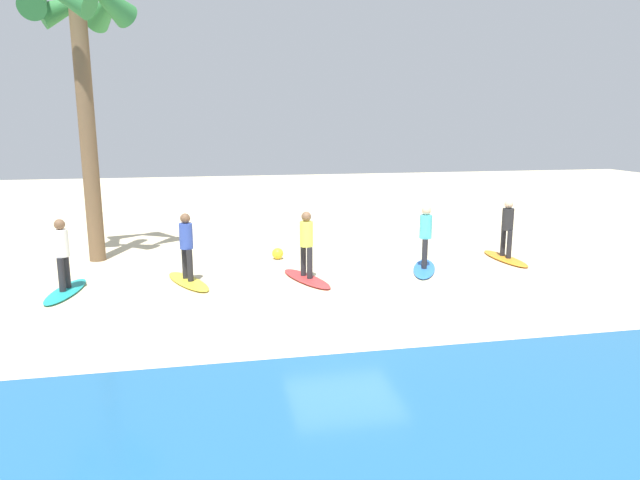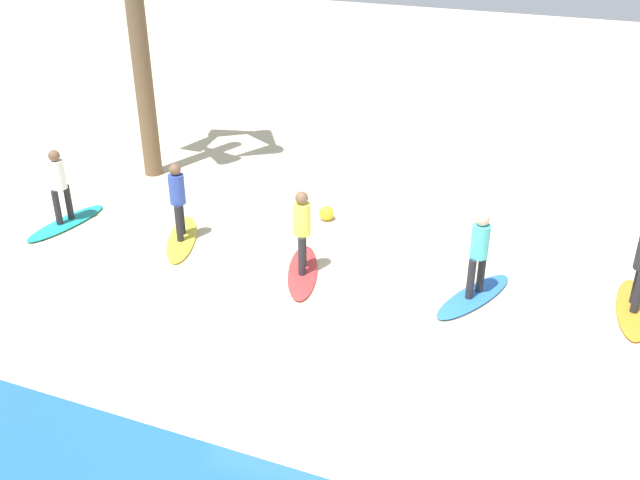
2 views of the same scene
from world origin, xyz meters
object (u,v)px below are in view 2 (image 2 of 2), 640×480
Objects in this scene: surfboard_red at (303,272)px; surfboard_teal at (66,223)px; surfboard_yellow at (182,239)px; surfboard_blue at (474,296)px; surfer_red at (302,226)px; beach_ball at (326,213)px; surfer_blue at (479,248)px; surfboard_orange at (633,309)px; surfer_yellow at (177,196)px; surfer_teal at (59,181)px.

surfboard_teal is (5.63, -0.03, 0.00)m from surfboard_red.
surfboard_yellow is (2.88, -0.32, 0.00)m from surfboard_red.
surfboard_red and surfboard_teal have the same top height.
surfboard_blue is 8.88m from surfboard_teal.
surfer_red reaches higher than surfboard_yellow.
surfboard_yellow is 3.20m from beach_ball.
surfer_red is (3.24, 0.35, 0.00)m from surfer_blue.
surfer_blue reaches higher than surfboard_orange.
surfboard_orange is at bearing 103.01° from surfboard_teal.
surfboard_blue is 3.40m from surfer_red.
surfboard_blue and surfboard_red have the same top height.
surfboard_blue is 4.18m from beach_ball.
surfboard_yellow is 0.99m from surfer_yellow.
surfboard_teal is (2.75, 0.29, -0.99)m from surfer_yellow.
surfer_teal is (5.63, -0.03, 0.99)m from surfboard_red.
surfboard_yellow is at bearing -66.34° from surfboard_blue.
surfer_red is at bearing -60.49° from surfboard_blue.
surfer_blue is at bearing -177.95° from surfer_teal.
surfboard_orange is at bearing 79.79° from surfboard_red.
surfer_blue is 8.88m from surfer_teal.
surfboard_orange and surfboard_blue have the same top height.
surfer_yellow is (6.12, 0.03, 0.00)m from surfer_blue.
surfer_yellow is at bearing -66.34° from surfboard_blue.
surfboard_orange is 6.02m from surfboard_red.
surfboard_teal is (8.87, 0.32, 0.00)m from surfboard_blue.
surfer_red is 3.07m from surfboard_yellow.
surfboard_orange and surfboard_yellow have the same top height.
surfboard_yellow is (2.88, -0.32, -0.99)m from surfer_red.
surfer_yellow is at bearing -174.06° from surfer_teal.
beach_ball reaches higher than surfboard_red.
surfer_blue is 4.27m from beach_ball.
surfboard_yellow is (8.82, 0.66, 0.00)m from surfboard_orange.
surfboard_yellow and surfboard_teal have the same top height.
surfboard_red is at bearing 6.15° from surfer_blue.
surfboard_teal is at bearing -87.94° from surfboard_orange.
surfer_teal is (11.57, 0.95, 0.99)m from surfboard_orange.
surfer_yellow is 0.78× the size of surfboard_teal.
surfboard_orange is at bearing -175.32° from surfer_teal.
surfer_red is 0.78× the size of surfboard_yellow.
surfer_blue reaches higher than surfboard_teal.
surfboard_blue and surfboard_yellow have the same top height.
surfer_red is (5.93, 0.98, 0.99)m from surfboard_orange.
surfer_blue reaches higher than surfboard_yellow.
surfboard_orange is 1.28× the size of surfer_yellow.
surfboard_blue is at bearing 76.57° from surfboard_red.
surfboard_orange is 1.28× the size of surfer_teal.
surfboard_red and surfboard_yellow have the same top height.
surfer_blue is 8.93m from surfboard_teal.
surfer_red reaches higher than surfboard_teal.
surfboard_red is at bearing -90.00° from surfer_red.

